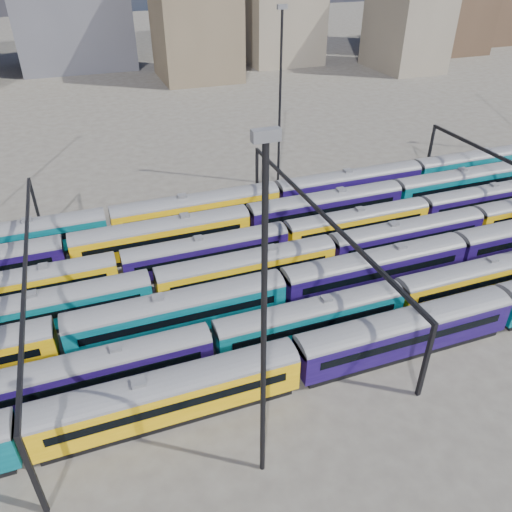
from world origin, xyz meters
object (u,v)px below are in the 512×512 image
object	(u,v)px
rake_0	(296,358)
rake_2	(283,286)
mast_2	(264,322)
rake_1	(399,294)

from	to	relation	value
rake_0	rake_2	bearing A→B (deg)	73.60
rake_2	mast_2	size ratio (longest dim) A/B	5.11
rake_2	rake_0	bearing A→B (deg)	-106.40
rake_2	mast_2	bearing A→B (deg)	-116.91
rake_2	mast_2	xyz separation A→B (m)	(-8.63, -17.00, 11.15)
rake_1	rake_2	distance (m)	11.79
rake_1	mast_2	xyz separation A→B (m)	(-19.30, -12.00, 11.45)
rake_2	mast_2	distance (m)	22.08
mast_2	rake_2	bearing A→B (deg)	63.09
rake_2	mast_2	world-z (taller)	mast_2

